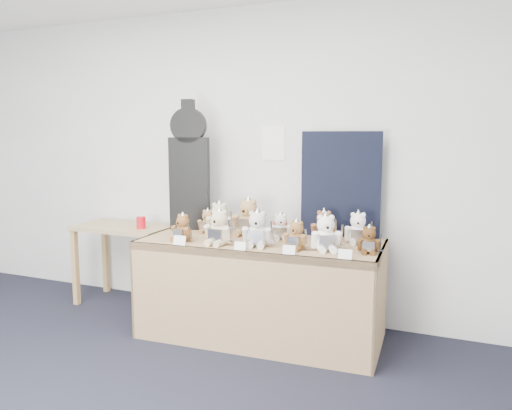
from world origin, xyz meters
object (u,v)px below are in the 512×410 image
at_px(teddy_front_far_right, 326,234).
at_px(teddy_back_far_left, 208,222).
at_px(teddy_back_end, 358,229).
at_px(teddy_front_right, 296,236).
at_px(display_table, 257,264).
at_px(teddy_front_left, 219,228).
at_px(teddy_back_centre_right, 281,227).
at_px(teddy_back_right, 324,227).
at_px(teddy_back_centre_left, 248,219).
at_px(teddy_front_centre, 257,230).
at_px(side_table, 124,239).
at_px(red_cup, 141,223).
at_px(teddy_front_far_left, 182,229).
at_px(guitar_case, 189,167).
at_px(teddy_front_end, 369,241).
at_px(teddy_back_left, 219,219).

height_order(teddy_front_far_right, teddy_back_far_left, teddy_front_far_right).
xyz_separation_m(teddy_front_far_right, teddy_back_end, (0.16, 0.33, -0.01)).
bearing_deg(teddy_front_right, display_table, 169.29).
relative_size(teddy_front_left, teddy_back_centre_right, 1.28).
height_order(teddy_front_left, teddy_back_right, teddy_front_left).
relative_size(teddy_front_left, teddy_back_centre_left, 0.88).
bearing_deg(teddy_back_end, display_table, -171.70).
relative_size(teddy_front_centre, teddy_front_right, 1.25).
xyz_separation_m(side_table, teddy_front_far_right, (2.04, -0.38, 0.27)).
relative_size(teddy_front_right, teddy_back_end, 0.88).
xyz_separation_m(teddy_front_far_right, teddy_back_right, (-0.11, 0.35, -0.01)).
height_order(display_table, red_cup, red_cup).
bearing_deg(teddy_back_centre_right, teddy_front_far_left, -174.00).
bearing_deg(teddy_front_left, display_table, 40.45).
bearing_deg(guitar_case, teddy_back_centre_right, -20.47).
relative_size(teddy_back_centre_right, teddy_back_right, 0.89).
bearing_deg(teddy_back_centre_left, teddy_front_end, -8.51).
bearing_deg(teddy_front_left, teddy_front_far_right, 12.32).
bearing_deg(teddy_back_end, teddy_front_left, -167.34).
bearing_deg(teddy_back_centre_right, red_cup, 155.62).
xyz_separation_m(teddy_back_centre_left, teddy_back_right, (0.62, 0.05, -0.03)).
relative_size(side_table, guitar_case, 0.82).
relative_size(display_table, side_table, 2.10).
xyz_separation_m(guitar_case, teddy_back_left, (0.33, -0.08, -0.43)).
relative_size(side_table, teddy_front_end, 4.19).
bearing_deg(red_cup, teddy_back_far_left, -3.34).
bearing_deg(side_table, teddy_back_centre_left, -3.13).
xyz_separation_m(side_table, teddy_front_far_left, (0.93, -0.49, 0.25)).
height_order(teddy_back_centre_left, teddy_back_far_left, teddy_back_centre_left).
distance_m(teddy_front_far_right, teddy_front_end, 0.30).
xyz_separation_m(teddy_back_right, teddy_back_end, (0.27, -0.02, 0.00)).
distance_m(teddy_front_centre, teddy_back_left, 0.58).
bearing_deg(teddy_back_left, guitar_case, 151.33).
distance_m(guitar_case, teddy_back_centre_right, 0.99).
bearing_deg(teddy_front_left, side_table, 163.22).
distance_m(teddy_back_centre_right, teddy_back_end, 0.60).
xyz_separation_m(guitar_case, teddy_back_far_left, (0.21, -0.08, -0.46)).
distance_m(teddy_back_centre_left, teddy_back_far_left, 0.36).
relative_size(red_cup, teddy_back_centre_left, 0.32).
height_order(display_table, teddy_front_far_right, teddy_front_far_right).
xyz_separation_m(display_table, teddy_back_left, (-0.43, 0.20, 0.29)).
distance_m(teddy_front_end, teddy_back_left, 1.30).
xyz_separation_m(display_table, teddy_front_left, (-0.24, -0.17, 0.29)).
bearing_deg(teddy_front_left, teddy_back_centre_left, 85.75).
bearing_deg(teddy_front_centre, teddy_front_left, 177.07).
bearing_deg(red_cup, teddy_back_centre_right, -2.32).
xyz_separation_m(teddy_front_centre, teddy_back_end, (0.67, 0.39, -0.01)).
bearing_deg(teddy_back_end, red_cup, 168.73).
bearing_deg(teddy_back_right, teddy_front_end, -42.40).
distance_m(guitar_case, teddy_back_right, 1.28).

